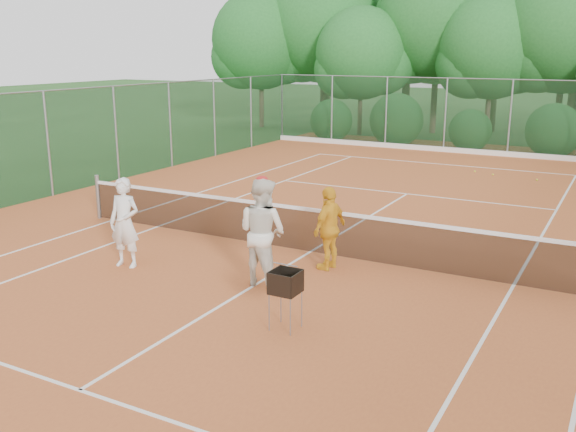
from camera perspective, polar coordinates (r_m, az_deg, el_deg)
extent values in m
plane|color=#214C1B|center=(13.48, 1.93, -3.33)|extent=(120.00, 120.00, 0.00)
cube|color=#BB5C2B|center=(13.47, 1.93, -3.29)|extent=(18.00, 36.00, 0.02)
cylinder|color=gray|center=(16.74, -16.52, 1.65)|extent=(0.10, 0.10, 1.10)
cube|color=black|center=(13.34, 1.95, -1.37)|extent=(11.87, 0.03, 0.86)
cube|color=white|center=(13.22, 1.97, 0.57)|extent=(11.87, 0.04, 0.07)
imported|color=white|center=(12.78, -14.32, -0.59)|extent=(0.69, 0.50, 1.76)
imported|color=silver|center=(11.41, -2.29, -1.41)|extent=(1.07, 0.90, 1.96)
ellipsoid|color=red|center=(11.19, -2.34, 3.24)|extent=(0.22, 0.22, 0.14)
imported|color=gold|center=(12.29, 3.71, -1.08)|extent=(0.54, 1.00, 1.62)
cylinder|color=gray|center=(9.74, -1.69, -8.57)|extent=(0.02, 0.02, 0.59)
cylinder|color=gray|center=(9.87, 1.22, -8.24)|extent=(0.02, 0.02, 0.59)
cube|color=black|center=(9.63, -0.22, -5.87)|extent=(0.41, 0.41, 0.34)
sphere|color=gold|center=(22.74, 17.75, 3.52)|extent=(0.07, 0.07, 0.07)
sphere|color=#BDCF30|center=(22.29, 21.25, 3.01)|extent=(0.07, 0.07, 0.07)
sphere|color=#C7D732|center=(23.19, 16.28, 3.84)|extent=(0.07, 0.07, 0.07)
cube|color=white|center=(24.40, 14.60, 4.39)|extent=(11.03, 0.06, 0.01)
cube|color=white|center=(16.56, -15.28, -0.35)|extent=(0.06, 23.77, 0.01)
cube|color=white|center=(15.66, -11.63, -0.97)|extent=(0.06, 23.77, 0.01)
cube|color=white|center=(12.30, 19.40, -5.86)|extent=(0.06, 23.77, 0.01)
cube|color=white|center=(19.22, 10.54, 1.95)|extent=(8.23, 0.06, 0.01)
cube|color=white|center=(8.69, -18.04, -14.50)|extent=(8.23, 0.06, 0.01)
cube|color=white|center=(13.47, 1.93, -3.24)|extent=(0.06, 12.80, 0.01)
cube|color=#19381E|center=(27.21, 16.45, 8.47)|extent=(18.00, 0.02, 3.00)
cylinder|color=gray|center=(30.41, -0.55, 9.63)|extent=(0.07, 0.07, 3.00)
cylinder|color=gray|center=(30.41, -0.55, 9.63)|extent=(0.07, 0.07, 3.00)
cylinder|color=brown|center=(35.58, -2.38, 10.92)|extent=(0.26, 0.26, 3.75)
sphere|color=#206024|center=(35.51, -2.42, 15.39)|extent=(5.25, 5.25, 5.25)
cylinder|color=brown|center=(35.47, 3.14, 11.42)|extent=(0.30, 0.30, 4.40)
sphere|color=#206024|center=(35.44, 3.21, 16.68)|extent=(6.16, 6.16, 6.16)
cylinder|color=brown|center=(32.47, 6.43, 10.00)|extent=(0.22, 0.22, 3.20)
sphere|color=#206024|center=(32.37, 6.56, 14.18)|extent=(4.48, 4.48, 4.48)
cylinder|color=brown|center=(33.81, 12.91, 11.02)|extent=(0.31, 0.31, 4.50)
sphere|color=#206024|center=(33.79, 13.24, 16.65)|extent=(6.30, 6.30, 6.30)
cylinder|color=brown|center=(31.68, 17.38, 9.60)|extent=(0.24, 0.24, 3.50)
sphere|color=#206024|center=(31.59, 17.74, 14.28)|extent=(4.90, 4.90, 4.90)
cylinder|color=brown|center=(31.71, 22.99, 9.67)|extent=(0.28, 0.28, 4.10)
sphere|color=#206024|center=(31.65, 23.54, 15.13)|extent=(5.74, 5.74, 5.74)
cone|color=brown|center=(37.06, 3.55, 18.20)|extent=(0.44, 0.44, 13.00)
cone|color=brown|center=(34.23, 10.71, 16.61)|extent=(0.44, 0.44, 11.00)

